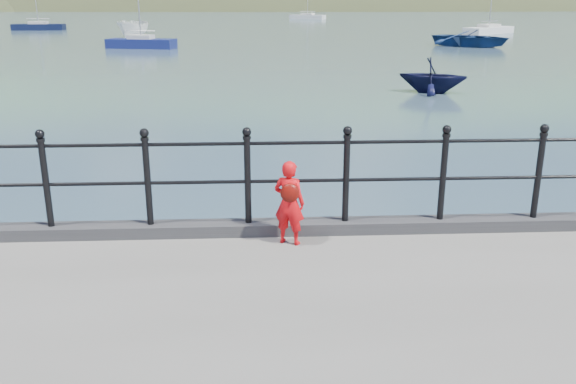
{
  "coord_description": "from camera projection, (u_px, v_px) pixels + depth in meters",
  "views": [
    {
      "loc": [
        -0.48,
        -7.22,
        3.82
      ],
      "look_at": [
        -0.11,
        -0.2,
        1.55
      ],
      "focal_mm": 38.0,
      "sensor_mm": 36.0,
      "label": 1
    }
  ],
  "objects": [
    {
      "name": "kerb",
      "position": [
        297.0,
        227.0,
        7.59
      ],
      "size": [
        60.0,
        0.3,
        0.15
      ],
      "primitive_type": "cube",
      "color": "#28282B",
      "rests_on": "quay"
    },
    {
      "name": "sailboat_left",
      "position": [
        39.0,
        27.0,
        70.96
      ],
      "size": [
        5.83,
        1.91,
        8.28
      ],
      "rotation": [
        0.0,
        0.0,
        0.02
      ],
      "color": "black",
      "rests_on": "ground"
    },
    {
      "name": "ground",
      "position": [
        296.0,
        299.0,
        8.06
      ],
      "size": [
        600.0,
        600.0,
        0.0
      ],
      "primitive_type": "plane",
      "color": "#2D4251",
      "rests_on": "ground"
    },
    {
      "name": "sailboat_far",
      "position": [
        489.0,
        31.0,
        64.08
      ],
      "size": [
        6.76,
        6.14,
        10.16
      ],
      "rotation": [
        0.0,
        0.0,
        0.7
      ],
      "color": "silver",
      "rests_on": "ground"
    },
    {
      "name": "sailboat_deep",
      "position": [
        308.0,
        17.0,
        104.35
      ],
      "size": [
        6.23,
        4.42,
        9.0
      ],
      "rotation": [
        0.0,
        0.0,
        -0.48
      ],
      "color": "silver",
      "rests_on": "ground"
    },
    {
      "name": "launch_white",
      "position": [
        134.0,
        30.0,
        53.8
      ],
      "size": [
        2.84,
        5.01,
        1.83
      ],
      "primitive_type": "imported",
      "rotation": [
        0.0,
        0.0,
        -0.24
      ],
      "color": "white",
      "rests_on": "ground"
    },
    {
      "name": "far_shore",
      "position": [
        353.0,
        65.0,
        244.43
      ],
      "size": [
        830.0,
        200.0,
        156.0
      ],
      "color": "#333A21",
      "rests_on": "ground"
    },
    {
      "name": "child",
      "position": [
        289.0,
        202.0,
        7.12
      ],
      "size": [
        0.44,
        0.37,
        1.02
      ],
      "rotation": [
        0.0,
        0.0,
        2.73
      ],
      "color": "red",
      "rests_on": "quay"
    },
    {
      "name": "sailboat_port",
      "position": [
        141.0,
        44.0,
        46.4
      ],
      "size": [
        5.44,
        2.86,
        7.65
      ],
      "rotation": [
        0.0,
        0.0,
        -0.24
      ],
      "color": "navy",
      "rests_on": "ground"
    },
    {
      "name": "launch_navy",
      "position": [
        433.0,
        75.0,
        24.96
      ],
      "size": [
        3.45,
        3.27,
        1.43
      ],
      "primitive_type": "imported",
      "rotation": [
        0.0,
        0.0,
        1.14
      ],
      "color": "black",
      "rests_on": "ground"
    },
    {
      "name": "railing",
      "position": [
        297.0,
        169.0,
        7.36
      ],
      "size": [
        18.11,
        0.11,
        1.2
      ],
      "color": "black",
      "rests_on": "kerb"
    },
    {
      "name": "launch_blue",
      "position": [
        471.0,
        38.0,
        47.98
      ],
      "size": [
        7.38,
        7.37,
        1.26
      ],
      "primitive_type": "imported",
      "rotation": [
        0.0,
        0.0,
        0.79
      ],
      "color": "navy",
      "rests_on": "ground"
    }
  ]
}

